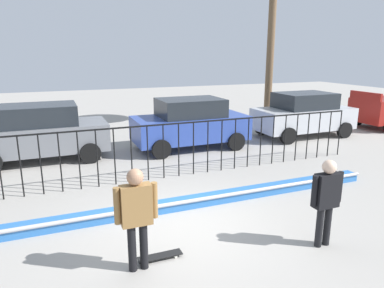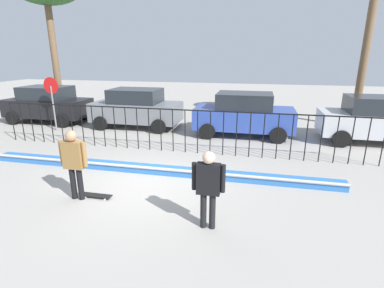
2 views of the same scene
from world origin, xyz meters
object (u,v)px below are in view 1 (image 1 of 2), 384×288
object	(u,v)px
parked_car_blue	(190,123)
parked_car_silver	(303,114)
skateboarder	(136,211)
skateboard	(160,256)
camera_operator	(326,195)
parked_car_gray	(41,132)

from	to	relation	value
parked_car_blue	parked_car_silver	size ratio (longest dim) A/B	1.00
skateboarder	skateboard	size ratio (longest dim) A/B	2.23
skateboard	parked_car_blue	xyz separation A→B (m)	(3.31, 6.87, 0.91)
camera_operator	parked_car_gray	distance (m)	9.37
skateboard	parked_car_blue	bearing A→B (deg)	76.96
skateboard	parked_car_silver	xyz separation A→B (m)	(8.62, 6.90, 0.91)
skateboarder	parked_car_blue	xyz separation A→B (m)	(3.73, 7.02, -0.10)
skateboarder	camera_operator	bearing A→B (deg)	-10.01
camera_operator	parked_car_silver	size ratio (longest dim) A/B	0.39
skateboard	skateboarder	bearing A→B (deg)	-147.83
skateboarder	parked_car_gray	size ratio (longest dim) A/B	0.42
camera_operator	parked_car_gray	size ratio (longest dim) A/B	0.39
skateboard	camera_operator	bearing A→B (deg)	-0.46
camera_operator	parked_car_silver	world-z (taller)	parked_car_silver
parked_car_silver	skateboarder	bearing A→B (deg)	-140.50
skateboarder	skateboard	xyz separation A→B (m)	(0.42, 0.15, -1.01)
parked_car_blue	skateboarder	bearing A→B (deg)	-122.04
parked_car_gray	parked_car_blue	size ratio (longest dim) A/B	1.00
parked_car_gray	parked_car_blue	xyz separation A→B (m)	(5.25, -0.40, 0.00)
parked_car_gray	parked_car_silver	xyz separation A→B (m)	(10.55, -0.37, 0.00)
skateboarder	parked_car_silver	xyz separation A→B (m)	(9.04, 7.05, -0.10)
skateboard	parked_car_silver	size ratio (longest dim) A/B	0.19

